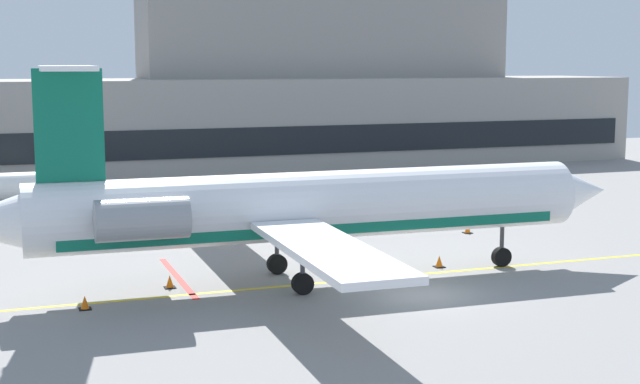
% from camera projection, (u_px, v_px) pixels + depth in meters
% --- Properties ---
extents(ground, '(120.00, 120.00, 0.11)m').
position_uv_depth(ground, '(422.00, 296.00, 36.99)').
color(ground, gray).
extents(terminal_building, '(71.39, 12.77, 18.49)m').
position_uv_depth(terminal_building, '(280.00, 91.00, 82.23)').
color(terminal_building, gray).
rests_on(terminal_building, ground).
extents(regional_jet, '(29.98, 24.42, 9.33)m').
position_uv_depth(regional_jet, '(303.00, 207.00, 38.51)').
color(regional_jet, white).
rests_on(regional_jet, ground).
extents(pushback_tractor, '(3.19, 2.32, 2.16)m').
position_uv_depth(pushback_tractor, '(403.00, 189.00, 60.58)').
color(pushback_tractor, silver).
rests_on(pushback_tractor, ground).
extents(safety_cone_alpha, '(0.47, 0.47, 0.55)m').
position_uv_depth(safety_cone_alpha, '(439.00, 262.00, 41.85)').
color(safety_cone_alpha, orange).
rests_on(safety_cone_alpha, ground).
extents(safety_cone_bravo, '(0.47, 0.47, 0.55)m').
position_uv_depth(safety_cone_bravo, '(170.00, 282.00, 38.01)').
color(safety_cone_bravo, orange).
rests_on(safety_cone_bravo, ground).
extents(safety_cone_charlie, '(0.47, 0.47, 0.55)m').
position_uv_depth(safety_cone_charlie, '(85.00, 303.00, 34.72)').
color(safety_cone_charlie, orange).
rests_on(safety_cone_charlie, ground).
extents(safety_cone_delta, '(0.47, 0.47, 0.55)m').
position_uv_depth(safety_cone_delta, '(468.00, 229.00, 50.13)').
color(safety_cone_delta, orange).
rests_on(safety_cone_delta, ground).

